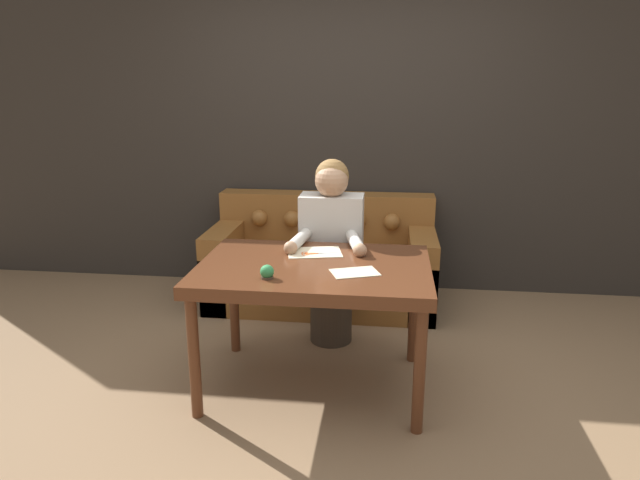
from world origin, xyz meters
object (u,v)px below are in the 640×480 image
(dining_table, at_px, (314,277))
(couch, at_px, (323,264))
(scissors, at_px, (314,254))
(pin_cushion, at_px, (267,272))
(person, at_px, (331,252))

(dining_table, distance_m, couch, 1.38)
(scissors, bearing_deg, dining_table, -82.07)
(dining_table, height_order, couch, couch)
(pin_cushion, bearing_deg, person, 74.49)
(person, height_order, pin_cushion, person)
(person, distance_m, scissors, 0.44)
(dining_table, height_order, pin_cushion, pin_cushion)
(couch, distance_m, pin_cushion, 1.65)
(person, distance_m, pin_cushion, 0.90)
(dining_table, height_order, person, person)
(person, bearing_deg, pin_cushion, -105.51)
(scissors, bearing_deg, person, 82.10)
(couch, distance_m, scissors, 1.23)
(couch, relative_size, scissors, 7.50)
(pin_cushion, bearing_deg, dining_table, 51.49)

